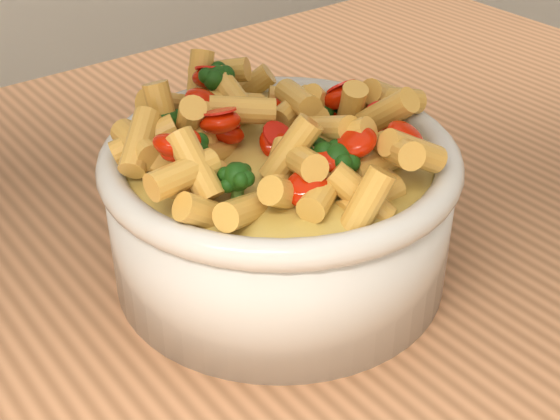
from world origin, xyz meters
TOP-DOWN VIEW (x-y plane):
  - table at (0.00, 0.00)m, footprint 1.20×0.80m
  - serving_bowl at (0.06, -0.01)m, footprint 0.22×0.22m
  - pasta_salad at (0.06, -0.01)m, footprint 0.18×0.18m

SIDE VIEW (x-z plane):
  - table at x=0.00m, z-range 0.35..1.25m
  - serving_bowl at x=0.06m, z-range 0.90..1.00m
  - pasta_salad at x=0.06m, z-range 0.99..1.03m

